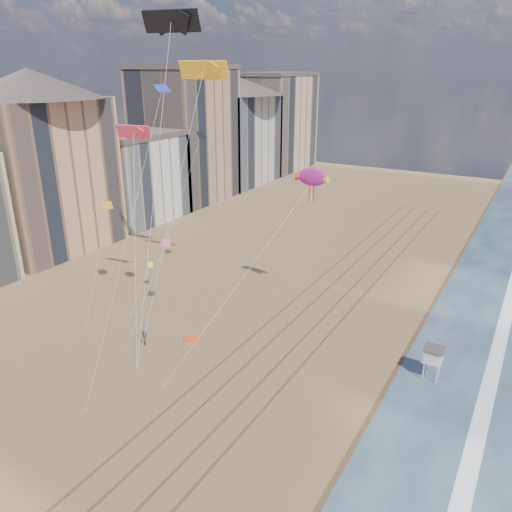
{
  "coord_description": "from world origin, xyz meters",
  "views": [
    {
      "loc": [
        24.11,
        -17.28,
        28.66
      ],
      "look_at": [
        -1.15,
        26.0,
        9.5
      ],
      "focal_mm": 35.0,
      "sensor_mm": 36.0,
      "label": 1
    }
  ],
  "objects_px": {
    "lifeguard_stand": "(433,355)",
    "kite_flyer_b": "(144,339)",
    "kite_flyer_a": "(145,331)",
    "grounded_kite": "(192,339)",
    "show_kite": "(312,177)"
  },
  "relations": [
    {
      "from": "lifeguard_stand",
      "to": "kite_flyer_b",
      "type": "distance_m",
      "value": 30.05
    },
    {
      "from": "lifeguard_stand",
      "to": "kite_flyer_b",
      "type": "height_order",
      "value": "lifeguard_stand"
    },
    {
      "from": "kite_flyer_a",
      "to": "kite_flyer_b",
      "type": "distance_m",
      "value": 1.78
    },
    {
      "from": "lifeguard_stand",
      "to": "kite_flyer_b",
      "type": "relative_size",
      "value": 2.37
    },
    {
      "from": "lifeguard_stand",
      "to": "grounded_kite",
      "type": "bearing_deg",
      "value": -166.45
    },
    {
      "from": "kite_flyer_a",
      "to": "kite_flyer_b",
      "type": "xyz_separation_m",
      "value": [
        1.09,
        -1.4,
        -0.07
      ]
    },
    {
      "from": "kite_flyer_a",
      "to": "kite_flyer_b",
      "type": "bearing_deg",
      "value": -67.03
    },
    {
      "from": "grounded_kite",
      "to": "lifeguard_stand",
      "type": "bearing_deg",
      "value": -25.02
    },
    {
      "from": "lifeguard_stand",
      "to": "show_kite",
      "type": "relative_size",
      "value": 0.13
    },
    {
      "from": "lifeguard_stand",
      "to": "kite_flyer_a",
      "type": "bearing_deg",
      "value": -164.82
    },
    {
      "from": "grounded_kite",
      "to": "kite_flyer_b",
      "type": "distance_m",
      "value": 5.31
    },
    {
      "from": "grounded_kite",
      "to": "show_kite",
      "type": "bearing_deg",
      "value": 18.83
    },
    {
      "from": "kite_flyer_b",
      "to": "kite_flyer_a",
      "type": "bearing_deg",
      "value": 178.03
    },
    {
      "from": "grounded_kite",
      "to": "show_kite",
      "type": "height_order",
      "value": "show_kite"
    },
    {
      "from": "show_kite",
      "to": "kite_flyer_b",
      "type": "height_order",
      "value": "show_kite"
    }
  ]
}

